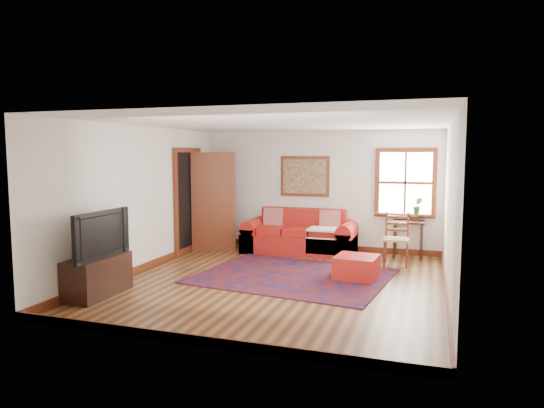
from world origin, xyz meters
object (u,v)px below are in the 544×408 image
(ladder_back_chair, at_px, (397,237))
(side_table, at_px, (409,227))
(media_cabinet, at_px, (98,276))
(red_ottoman, at_px, (356,267))
(red_leather_sofa, at_px, (300,238))

(ladder_back_chair, bearing_deg, side_table, 75.90)
(media_cabinet, bearing_deg, side_table, 44.60)
(ladder_back_chair, distance_m, media_cabinet, 5.15)
(ladder_back_chair, xyz_separation_m, media_cabinet, (-3.92, -3.33, -0.23))
(side_table, xyz_separation_m, ladder_back_chair, (-0.18, -0.71, -0.08))
(red_ottoman, relative_size, side_table, 0.91)
(red_leather_sofa, xyz_separation_m, side_table, (2.13, 0.20, 0.31))
(red_leather_sofa, bearing_deg, media_cabinet, -117.05)
(side_table, bearing_deg, ladder_back_chair, -104.10)
(side_table, height_order, media_cabinet, side_table)
(red_ottoman, relative_size, media_cabinet, 0.64)
(red_leather_sofa, relative_size, red_ottoman, 3.46)
(red_leather_sofa, height_order, media_cabinet, red_leather_sofa)
(red_ottoman, relative_size, ladder_back_chair, 0.69)
(side_table, distance_m, ladder_back_chair, 0.73)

